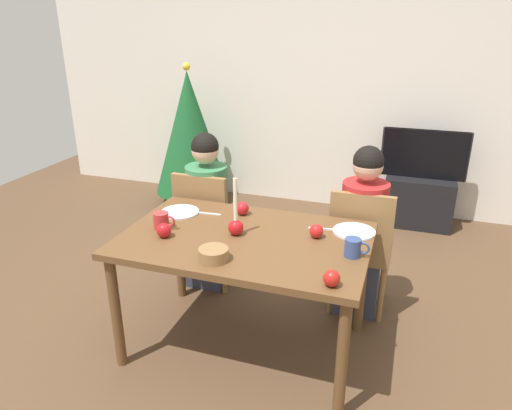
# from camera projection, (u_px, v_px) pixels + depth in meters

# --- Properties ---
(ground_plane) EXTENTS (7.68, 7.68, 0.00)m
(ground_plane) POSITION_uv_depth(u_px,v_px,m) (246.00, 345.00, 2.97)
(ground_plane) COLOR brown
(back_wall) EXTENTS (6.40, 0.10, 2.60)m
(back_wall) POSITION_uv_depth(u_px,v_px,m) (332.00, 82.00, 4.77)
(back_wall) COLOR silver
(back_wall) RESTS_ON ground
(dining_table) EXTENTS (1.40, 0.90, 0.75)m
(dining_table) POSITION_uv_depth(u_px,v_px,m) (245.00, 250.00, 2.72)
(dining_table) COLOR brown
(dining_table) RESTS_ON ground
(chair_left) EXTENTS (0.40, 0.40, 0.90)m
(chair_left) POSITION_uv_depth(u_px,v_px,m) (206.00, 222.00, 3.47)
(chair_left) COLOR olive
(chair_left) RESTS_ON ground
(chair_right) EXTENTS (0.40, 0.40, 0.90)m
(chair_right) POSITION_uv_depth(u_px,v_px,m) (360.00, 244.00, 3.14)
(chair_right) COLOR olive
(chair_right) RESTS_ON ground
(person_left_child) EXTENTS (0.30, 0.30, 1.17)m
(person_left_child) POSITION_uv_depth(u_px,v_px,m) (208.00, 213.00, 3.47)
(person_left_child) COLOR #33384C
(person_left_child) RESTS_ON ground
(person_right_child) EXTENTS (0.30, 0.30, 1.17)m
(person_right_child) POSITION_uv_depth(u_px,v_px,m) (362.00, 234.00, 3.14)
(person_right_child) COLOR #33384C
(person_right_child) RESTS_ON ground
(tv_stand) EXTENTS (0.64, 0.40, 0.48)m
(tv_stand) POSITION_uv_depth(u_px,v_px,m) (418.00, 201.00, 4.62)
(tv_stand) COLOR black
(tv_stand) RESTS_ON ground
(tv) EXTENTS (0.79, 0.05, 0.46)m
(tv) POSITION_uv_depth(u_px,v_px,m) (424.00, 154.00, 4.44)
(tv) COLOR black
(tv) RESTS_ON tv_stand
(christmas_tree) EXTENTS (0.78, 0.78, 1.49)m
(christmas_tree) POSITION_uv_depth(u_px,v_px,m) (190.00, 133.00, 4.97)
(christmas_tree) COLOR brown
(christmas_tree) RESTS_ON ground
(candle_centerpiece) EXTENTS (0.09, 0.09, 0.34)m
(candle_centerpiece) POSITION_uv_depth(u_px,v_px,m) (236.00, 224.00, 2.69)
(candle_centerpiece) COLOR red
(candle_centerpiece) RESTS_ON dining_table
(plate_left) EXTENTS (0.24, 0.24, 0.01)m
(plate_left) POSITION_uv_depth(u_px,v_px,m) (180.00, 212.00, 3.01)
(plate_left) COLOR silver
(plate_left) RESTS_ON dining_table
(plate_right) EXTENTS (0.24, 0.24, 0.01)m
(plate_right) POSITION_uv_depth(u_px,v_px,m) (354.00, 231.00, 2.74)
(plate_right) COLOR silver
(plate_right) RESTS_ON dining_table
(mug_left) EXTENTS (0.14, 0.09, 0.10)m
(mug_left) POSITION_uv_depth(u_px,v_px,m) (162.00, 221.00, 2.78)
(mug_left) COLOR #B72D2D
(mug_left) RESTS_ON dining_table
(mug_right) EXTENTS (0.13, 0.09, 0.10)m
(mug_right) POSITION_uv_depth(u_px,v_px,m) (353.00, 248.00, 2.45)
(mug_right) COLOR #33477F
(mug_right) RESTS_ON dining_table
(fork_left) EXTENTS (0.18, 0.03, 0.01)m
(fork_left) POSITION_uv_depth(u_px,v_px,m) (208.00, 214.00, 3.00)
(fork_left) COLOR silver
(fork_left) RESTS_ON dining_table
(fork_right) EXTENTS (0.18, 0.04, 0.01)m
(fork_right) POSITION_uv_depth(u_px,v_px,m) (324.00, 229.00, 2.78)
(fork_right) COLOR silver
(fork_right) RESTS_ON dining_table
(bowl_walnuts) EXTENTS (0.16, 0.16, 0.06)m
(bowl_walnuts) POSITION_uv_depth(u_px,v_px,m) (214.00, 254.00, 2.43)
(bowl_walnuts) COLOR olive
(bowl_walnuts) RESTS_ON dining_table
(apple_near_candle) EXTENTS (0.08, 0.08, 0.08)m
(apple_near_candle) POSITION_uv_depth(u_px,v_px,m) (332.00, 278.00, 2.19)
(apple_near_candle) COLOR red
(apple_near_candle) RESTS_ON dining_table
(apple_by_left_plate) EXTENTS (0.08, 0.08, 0.08)m
(apple_by_left_plate) POSITION_uv_depth(u_px,v_px,m) (164.00, 230.00, 2.67)
(apple_by_left_plate) COLOR #AE1418
(apple_by_left_plate) RESTS_ON dining_table
(apple_by_right_mug) EXTENTS (0.08, 0.08, 0.08)m
(apple_by_right_mug) POSITION_uv_depth(u_px,v_px,m) (242.00, 208.00, 2.98)
(apple_by_right_mug) COLOR red
(apple_by_right_mug) RESTS_ON dining_table
(apple_far_edge) EXTENTS (0.08, 0.08, 0.08)m
(apple_far_edge) POSITION_uv_depth(u_px,v_px,m) (316.00, 231.00, 2.67)
(apple_far_edge) COLOR red
(apple_far_edge) RESTS_ON dining_table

